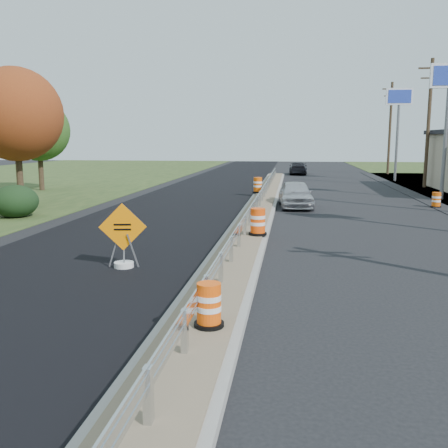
# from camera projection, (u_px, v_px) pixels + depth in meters

# --- Properties ---
(ground) EXTENTS (140.00, 140.00, 0.00)m
(ground) POSITION_uv_depth(u_px,v_px,m) (239.00, 253.00, 15.69)
(ground) COLOR black
(ground) RESTS_ON ground
(milled_overlay) EXTENTS (7.20, 120.00, 0.01)m
(milled_overlay) POSITION_uv_depth(u_px,v_px,m) (176.00, 208.00, 26.05)
(milled_overlay) COLOR black
(milled_overlay) RESTS_ON ground
(median) EXTENTS (1.60, 55.00, 0.23)m
(median) POSITION_uv_depth(u_px,v_px,m) (257.00, 214.00, 23.49)
(median) COLOR gray
(median) RESTS_ON ground
(guardrail) EXTENTS (0.10, 46.15, 0.72)m
(guardrail) POSITION_uv_depth(u_px,v_px,m) (259.00, 198.00, 24.37)
(guardrail) COLOR silver
(guardrail) RESTS_ON median
(pylon_sign_north) EXTENTS (2.20, 0.30, 7.90)m
(pylon_sign_north) POSITION_uv_depth(u_px,v_px,m) (399.00, 105.00, 42.53)
(pylon_sign_north) COLOR slate
(pylon_sign_north) RESTS_ON ground
(utility_pole_nmid) EXTENTS (1.90, 0.26, 9.40)m
(utility_pole_nmid) POSITION_uv_depth(u_px,v_px,m) (429.00, 121.00, 36.79)
(utility_pole_nmid) COLOR #473523
(utility_pole_nmid) RESTS_ON ground
(utility_pole_north) EXTENTS (1.90, 0.26, 9.40)m
(utility_pole_north) POSITION_uv_depth(u_px,v_px,m) (390.00, 126.00, 51.44)
(utility_pole_north) COLOR #473523
(utility_pole_north) RESTS_ON ground
(hedge_north) EXTENTS (2.09, 2.09, 1.52)m
(hedge_north) POSITION_uv_depth(u_px,v_px,m) (15.00, 201.00, 22.90)
(hedge_north) COLOR black
(hedge_north) RESTS_ON ground
(tree_near_red) EXTENTS (4.95, 4.95, 7.35)m
(tree_near_red) POSITION_uv_depth(u_px,v_px,m) (16.00, 115.00, 26.40)
(tree_near_red) COLOR #473523
(tree_near_red) RESTS_ON ground
(tree_near_back) EXTENTS (4.29, 4.29, 6.37)m
(tree_near_back) POSITION_uv_depth(u_px,v_px,m) (39.00, 130.00, 34.72)
(tree_near_back) COLOR #473523
(tree_near_back) RESTS_ON ground
(caution_sign) EXTENTS (1.30, 0.55, 1.82)m
(caution_sign) POSITION_uv_depth(u_px,v_px,m) (124.00, 252.00, 13.87)
(caution_sign) COLOR white
(caution_sign) RESTS_ON ground
(barrel_median_near) EXTENTS (0.54, 0.54, 0.80)m
(barrel_median_near) POSITION_uv_depth(u_px,v_px,m) (209.00, 306.00, 8.87)
(barrel_median_near) COLOR black
(barrel_median_near) RESTS_ON median
(barrel_median_mid) EXTENTS (0.64, 0.64, 0.94)m
(barrel_median_mid) POSITION_uv_depth(u_px,v_px,m) (258.00, 222.00, 17.48)
(barrel_median_mid) COLOR black
(barrel_median_mid) RESTS_ON median
(barrel_median_far) EXTENTS (0.67, 0.67, 0.98)m
(barrel_median_far) POSITION_uv_depth(u_px,v_px,m) (258.00, 185.00, 31.60)
(barrel_median_far) COLOR black
(barrel_median_far) RESTS_ON median
(barrel_shoulder_near) EXTENTS (0.55, 0.55, 0.81)m
(barrel_shoulder_near) POSITION_uv_depth(u_px,v_px,m) (436.00, 200.00, 26.39)
(barrel_shoulder_near) COLOR black
(barrel_shoulder_near) RESTS_ON ground
(car_silver) EXTENTS (2.01, 4.28, 1.42)m
(car_silver) POSITION_uv_depth(u_px,v_px,m) (295.00, 194.00, 26.40)
(car_silver) COLOR #BCBCC1
(car_silver) RESTS_ON ground
(car_dark_far) EXTENTS (1.84, 4.46, 1.29)m
(car_dark_far) POSITION_uv_depth(u_px,v_px,m) (298.00, 168.00, 52.01)
(car_dark_far) COLOR black
(car_dark_far) RESTS_ON ground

